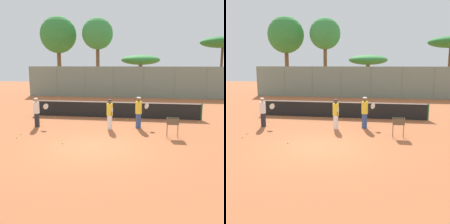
% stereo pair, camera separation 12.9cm
% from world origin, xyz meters
% --- Properties ---
extents(ground_plane, '(80.00, 80.00, 0.00)m').
position_xyz_m(ground_plane, '(0.00, 0.00, 0.00)').
color(ground_plane, '#B26038').
extents(tennis_net, '(11.34, 0.10, 1.07)m').
position_xyz_m(tennis_net, '(0.00, 6.53, 0.56)').
color(tennis_net, '#26592D').
rests_on(tennis_net, ground_plane).
extents(back_fence, '(22.31, 0.08, 3.29)m').
position_xyz_m(back_fence, '(0.00, 17.22, 1.64)').
color(back_fence, gray).
rests_on(back_fence, ground_plane).
extents(tree_1, '(4.83, 4.83, 4.64)m').
position_xyz_m(tree_1, '(0.97, 22.83, 3.97)').
color(tree_1, brown).
rests_on(tree_1, ground_plane).
extents(tree_2, '(3.89, 3.89, 9.22)m').
position_xyz_m(tree_2, '(-4.43, 22.68, 7.19)').
color(tree_2, brown).
rests_on(tree_2, ground_plane).
extents(tree_3, '(4.66, 4.66, 9.58)m').
position_xyz_m(tree_3, '(-9.66, 22.98, 7.18)').
color(tree_3, brown).
rests_on(tree_3, ground_plane).
extents(player_white_outfit, '(0.87, 0.39, 1.65)m').
position_xyz_m(player_white_outfit, '(-4.01, 3.31, 0.86)').
color(player_white_outfit, '#26262D').
rests_on(player_white_outfit, ground_plane).
extents(player_red_cap, '(0.79, 0.62, 1.74)m').
position_xyz_m(player_red_cap, '(1.76, 3.87, 0.91)').
color(player_red_cap, '#334C8C').
rests_on(player_red_cap, ground_plane).
extents(player_yellow_shirt, '(0.48, 0.84, 1.65)m').
position_xyz_m(player_yellow_shirt, '(0.20, 3.36, 0.86)').
color(player_yellow_shirt, white).
rests_on(player_yellow_shirt, ground_plane).
extents(ball_cart, '(0.56, 0.41, 0.97)m').
position_xyz_m(ball_cart, '(3.49, 2.17, 0.74)').
color(ball_cart, brown).
rests_on(ball_cart, ground_plane).
extents(tennis_ball_0, '(0.07, 0.07, 0.07)m').
position_xyz_m(tennis_ball_0, '(5.39, 5.69, 0.03)').
color(tennis_ball_0, '#D1E54C').
rests_on(tennis_ball_0, ground_plane).
extents(tennis_ball_1, '(0.07, 0.07, 0.07)m').
position_xyz_m(tennis_ball_1, '(-4.12, 1.57, 0.03)').
color(tennis_ball_1, '#D1E54C').
rests_on(tennis_ball_1, ground_plane).
extents(tennis_ball_2, '(0.07, 0.07, 0.07)m').
position_xyz_m(tennis_ball_2, '(-4.27, 4.53, 0.03)').
color(tennis_ball_2, '#D1E54C').
rests_on(tennis_ball_2, ground_plane).
extents(tennis_ball_3, '(0.07, 0.07, 0.07)m').
position_xyz_m(tennis_ball_3, '(-3.89, 5.84, 0.03)').
color(tennis_ball_3, '#D1E54C').
rests_on(tennis_ball_3, ground_plane).
extents(tennis_ball_4, '(0.07, 0.07, 0.07)m').
position_xyz_m(tennis_ball_4, '(-1.49, 0.37, 0.03)').
color(tennis_ball_4, '#D1E54C').
rests_on(tennis_ball_4, ground_plane).
extents(tennis_ball_5, '(0.07, 0.07, 0.07)m').
position_xyz_m(tennis_ball_5, '(0.92, 5.88, 0.03)').
color(tennis_ball_5, '#D1E54C').
rests_on(tennis_ball_5, ground_plane).
extents(tennis_ball_7, '(0.07, 0.07, 0.07)m').
position_xyz_m(tennis_ball_7, '(-4.00, 0.92, 0.03)').
color(tennis_ball_7, '#D1E54C').
rests_on(tennis_ball_7, ground_plane).
extents(tennis_ball_8, '(0.07, 0.07, 0.07)m').
position_xyz_m(tennis_ball_8, '(0.13, 5.86, 0.03)').
color(tennis_ball_8, '#D1E54C').
rests_on(tennis_ball_8, ground_plane).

